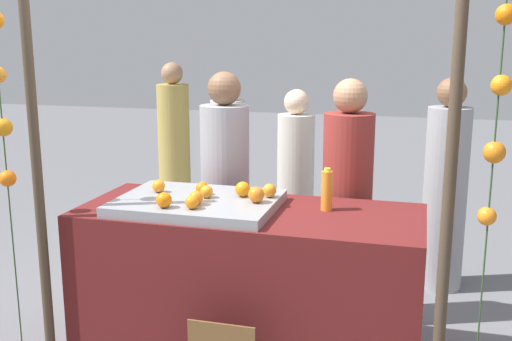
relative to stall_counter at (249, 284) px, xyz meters
name	(u,v)px	position (x,y,z in m)	size (l,w,h in m)	color
stall_counter	(249,284)	(0.00, 0.00, 0.00)	(1.98, 0.82, 0.92)	#5B1919
orange_tray	(197,203)	(-0.30, -0.05, 0.49)	(0.91, 0.69, 0.06)	gray
orange_0	(159,186)	(-0.57, 0.02, 0.56)	(0.08, 0.08, 0.08)	orange
orange_1	(196,198)	(-0.25, -0.19, 0.56)	(0.08, 0.08, 0.08)	orange
orange_2	(207,192)	(-0.25, -0.03, 0.56)	(0.07, 0.07, 0.07)	orange
orange_3	(164,200)	(-0.40, -0.29, 0.56)	(0.09, 0.09, 0.09)	orange
orange_4	(202,188)	(-0.30, 0.03, 0.56)	(0.08, 0.08, 0.08)	orange
orange_5	(192,202)	(-0.24, -0.27, 0.56)	(0.08, 0.08, 0.08)	orange
orange_6	(269,191)	(0.10, 0.08, 0.56)	(0.08, 0.08, 0.08)	orange
orange_7	(243,189)	(-0.05, 0.06, 0.56)	(0.09, 0.09, 0.09)	orange
orange_8	(256,195)	(0.06, -0.05, 0.56)	(0.09, 0.09, 0.09)	orange
juice_bottle	(327,190)	(0.43, 0.11, 0.58)	(0.07, 0.07, 0.25)	orange
vendor_left	(225,201)	(-0.35, 0.63, 0.32)	(0.33, 0.33, 1.67)	#99999E
vendor_right	(347,212)	(0.48, 0.64, 0.30)	(0.33, 0.33, 1.64)	maroon
crowd_person_0	(295,187)	(-0.04, 1.49, 0.24)	(0.30, 0.30, 1.49)	beige
crowd_person_1	(445,193)	(1.13, 1.41, 0.29)	(0.32, 0.32, 1.61)	#99999E
crowd_person_2	(228,169)	(-0.74, 1.88, 0.27)	(0.31, 0.31, 1.56)	beige
crowd_person_3	(174,148)	(-1.55, 2.55, 0.31)	(0.33, 0.33, 1.65)	tan
canopy_post_left	(38,185)	(-1.07, -0.45, 0.64)	(0.06, 0.06, 2.19)	#473828
canopy_post_right	(448,215)	(1.07, -0.45, 0.64)	(0.06, 0.06, 2.19)	#473828
garland_strand_left	(1,102)	(-1.27, -0.43, 1.09)	(0.10, 0.10, 2.08)	#2D4C23
garland_strand_right	(497,124)	(1.24, -0.51, 1.07)	(0.10, 0.10, 2.08)	#2D4C23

